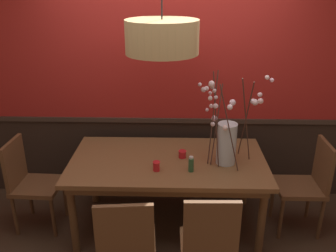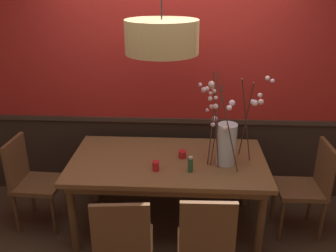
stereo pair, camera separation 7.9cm
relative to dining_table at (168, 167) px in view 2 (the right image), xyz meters
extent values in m
plane|color=#422D1E|center=(0.00, 0.00, -0.67)|extent=(24.00, 24.00, 0.00)
cube|color=#2D2119|center=(0.00, 0.68, -0.23)|extent=(5.48, 0.12, 0.88)
cube|color=#3E2E24|center=(0.00, 0.67, 0.23)|extent=(5.48, 0.14, 0.05)
cube|color=#B2231E|center=(0.00, 0.68, 1.09)|extent=(5.48, 0.12, 1.76)
cube|color=brown|center=(0.00, 0.00, 0.06)|extent=(1.84, 1.00, 0.04)
cube|color=brown|center=(0.00, 0.00, 0.00)|extent=(1.73, 0.89, 0.08)
cylinder|color=brown|center=(-0.83, -0.41, -0.32)|extent=(0.07, 0.07, 0.71)
cylinder|color=brown|center=(0.83, -0.41, -0.32)|extent=(0.07, 0.07, 0.71)
cylinder|color=brown|center=(-0.83, 0.41, -0.32)|extent=(0.07, 0.07, 0.71)
cylinder|color=brown|center=(0.83, 0.41, -0.32)|extent=(0.07, 0.07, 0.71)
cube|color=brown|center=(-0.24, 0.82, -0.23)|extent=(0.44, 0.40, 0.04)
cube|color=brown|center=(-0.23, 0.99, 0.02)|extent=(0.41, 0.04, 0.44)
cylinder|color=brown|center=(-0.05, 0.65, -0.46)|extent=(0.04, 0.04, 0.42)
cylinder|color=brown|center=(-0.43, 0.66, -0.46)|extent=(0.04, 0.04, 0.42)
cylinder|color=brown|center=(-0.05, 0.98, -0.46)|extent=(0.04, 0.04, 0.42)
cylinder|color=brown|center=(-0.42, 0.99, -0.46)|extent=(0.04, 0.04, 0.42)
cube|color=brown|center=(-0.29, -0.83, -0.22)|extent=(0.47, 0.46, 0.04)
cube|color=brown|center=(-0.27, -1.02, 0.03)|extent=(0.41, 0.07, 0.47)
cylinder|color=brown|center=(-0.49, -0.67, -0.46)|extent=(0.04, 0.04, 0.42)
cylinder|color=brown|center=(-0.12, -0.64, -0.46)|extent=(0.04, 0.04, 0.42)
cube|color=brown|center=(0.32, -0.84, -0.21)|extent=(0.42, 0.39, 0.04)
cube|color=brown|center=(0.33, -1.01, 0.06)|extent=(0.39, 0.05, 0.49)
cube|color=brown|center=(0.29, 0.86, -0.22)|extent=(0.43, 0.41, 0.04)
cube|color=brown|center=(0.28, 1.03, 0.05)|extent=(0.39, 0.06, 0.49)
cylinder|color=brown|center=(0.47, 0.70, -0.46)|extent=(0.04, 0.04, 0.42)
cylinder|color=brown|center=(0.12, 0.69, -0.46)|extent=(0.04, 0.04, 0.42)
cylinder|color=brown|center=(0.45, 1.03, -0.46)|extent=(0.04, 0.04, 0.42)
cylinder|color=brown|center=(0.10, 1.01, -0.46)|extent=(0.04, 0.04, 0.42)
cube|color=brown|center=(-1.27, -0.03, -0.22)|extent=(0.46, 0.42, 0.04)
cube|color=brown|center=(-1.47, -0.02, 0.03)|extent=(0.05, 0.38, 0.45)
cylinder|color=brown|center=(-1.07, 0.13, -0.45)|extent=(0.04, 0.04, 0.43)
cylinder|color=brown|center=(-1.09, -0.21, -0.45)|extent=(0.04, 0.04, 0.43)
cylinder|color=brown|center=(-1.45, 0.15, -0.45)|extent=(0.04, 0.04, 0.43)
cylinder|color=brown|center=(-1.47, -0.19, -0.45)|extent=(0.04, 0.04, 0.43)
cube|color=brown|center=(1.26, 0.00, -0.20)|extent=(0.44, 0.40, 0.04)
cube|color=brown|center=(1.46, 0.00, 0.04)|extent=(0.04, 0.38, 0.45)
cylinder|color=brown|center=(1.08, -0.17, -0.45)|extent=(0.04, 0.04, 0.44)
cylinder|color=brown|center=(1.08, 0.17, -0.45)|extent=(0.04, 0.04, 0.44)
cylinder|color=brown|center=(1.45, -0.17, -0.45)|extent=(0.04, 0.04, 0.44)
cylinder|color=brown|center=(1.45, 0.17, -0.45)|extent=(0.04, 0.04, 0.44)
cylinder|color=silver|center=(0.53, -0.05, 0.27)|extent=(0.18, 0.18, 0.39)
cylinder|color=silver|center=(0.53, -0.05, 0.13)|extent=(0.16, 0.16, 0.09)
cylinder|color=#472D23|center=(0.68, -0.05, 0.49)|extent=(0.02, 0.38, 0.82)
sphere|color=#FFC4D9|center=(0.88, -0.04, 0.87)|extent=(0.04, 0.04, 0.04)
sphere|color=#F9D2D1|center=(0.83, -0.06, 0.89)|extent=(0.04, 0.04, 0.04)
sphere|color=#FFD0D3|center=(0.80, -0.05, 0.68)|extent=(0.05, 0.05, 0.05)
cylinder|color=#472D23|center=(0.43, -0.06, 0.50)|extent=(0.08, 0.18, 0.84)
sphere|color=silver|center=(0.40, -0.06, 0.78)|extent=(0.04, 0.04, 0.04)
sphere|color=#FAD2DA|center=(0.41, -0.06, 0.64)|extent=(0.05, 0.05, 0.05)
sphere|color=#FFD3D7|center=(0.37, -0.08, 0.84)|extent=(0.06, 0.06, 0.06)
sphere|color=silver|center=(0.41, -0.07, 0.72)|extent=(0.03, 0.03, 0.03)
sphere|color=white|center=(0.38, -0.07, 0.81)|extent=(0.04, 0.04, 0.04)
sphere|color=silver|center=(0.36, -0.07, 0.71)|extent=(0.04, 0.04, 0.04)
cylinder|color=#472D23|center=(0.68, -0.11, 0.51)|extent=(0.18, 0.28, 0.85)
sphere|color=#FFCFD7|center=(0.77, -0.15, 0.77)|extent=(0.04, 0.04, 0.04)
sphere|color=#F5CFD5|center=(0.73, -0.17, 0.71)|extent=(0.05, 0.05, 0.05)
sphere|color=white|center=(0.71, -0.15, 0.71)|extent=(0.04, 0.04, 0.04)
cylinder|color=#472D23|center=(0.41, 0.03, 0.50)|extent=(0.09, 0.24, 0.83)
sphere|color=#FFD2D5|center=(0.38, 0.01, 0.61)|extent=(0.04, 0.04, 0.04)
sphere|color=silver|center=(0.31, 0.02, 0.76)|extent=(0.05, 0.05, 0.05)
sphere|color=#FBCCD7|center=(0.37, 0.06, 0.72)|extent=(0.03, 0.03, 0.03)
sphere|color=silver|center=(0.35, 0.02, 0.57)|extent=(0.03, 0.03, 0.03)
cylinder|color=#472D23|center=(0.53, -0.18, 0.47)|extent=(0.20, 0.08, 0.77)
sphere|color=#FEDDD0|center=(0.50, -0.16, 0.47)|extent=(0.05, 0.05, 0.05)
sphere|color=#F4C7D7|center=(0.53, -0.22, 0.72)|extent=(0.05, 0.05, 0.05)
sphere|color=white|center=(0.51, -0.26, 0.70)|extent=(0.05, 0.05, 0.05)
cylinder|color=#472D23|center=(0.44, 0.03, 0.43)|extent=(0.11, 0.28, 0.70)
sphere|color=#FBD5D9|center=(0.34, 0.10, 0.75)|extent=(0.04, 0.04, 0.04)
sphere|color=silver|center=(0.28, 0.09, 0.79)|extent=(0.04, 0.04, 0.04)
sphere|color=silver|center=(0.41, 0.02, 0.44)|extent=(0.04, 0.04, 0.04)
sphere|color=#FFC8D9|center=(0.42, 0.05, 0.48)|extent=(0.05, 0.05, 0.05)
cylinder|color=red|center=(-0.10, -0.22, 0.13)|extent=(0.06, 0.06, 0.09)
torus|color=red|center=(-0.10, -0.22, 0.17)|extent=(0.07, 0.07, 0.01)
cylinder|color=silver|center=(-0.10, -0.22, 0.11)|extent=(0.04, 0.04, 0.05)
cylinder|color=red|center=(0.14, 0.04, 0.12)|extent=(0.07, 0.07, 0.07)
torus|color=red|center=(0.14, 0.04, 0.15)|extent=(0.08, 0.08, 0.01)
cylinder|color=silver|center=(0.14, 0.04, 0.11)|extent=(0.05, 0.05, 0.04)
cylinder|color=#2D5633|center=(0.21, -0.22, 0.14)|extent=(0.05, 0.05, 0.13)
cylinder|color=beige|center=(0.21, -0.22, 0.22)|extent=(0.04, 0.04, 0.02)
cylinder|color=tan|center=(-0.05, -0.08, 1.23)|extent=(0.60, 0.60, 0.27)
sphere|color=#F9EAB7|center=(-0.05, -0.08, 1.19)|extent=(0.14, 0.14, 0.14)
camera|label=1|loc=(0.09, -3.04, 1.67)|focal=38.77mm
camera|label=2|loc=(0.17, -3.04, 1.67)|focal=38.77mm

